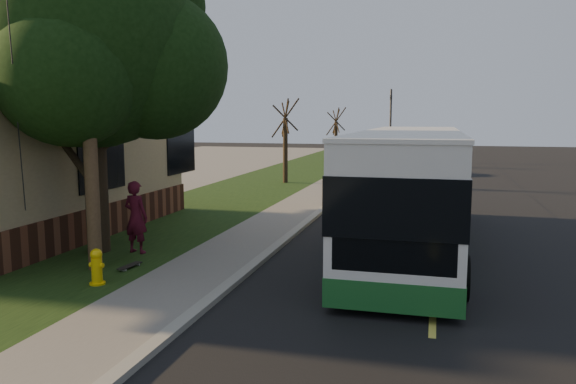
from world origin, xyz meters
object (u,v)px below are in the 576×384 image
Objects in this scene: skateboard_main at (130,266)px; distant_car at (401,161)px; utility_pole at (86,60)px; transit_bus at (410,186)px; bare_tree_far at (336,137)px; bare_tree_near at (285,142)px; traffic_signal at (391,120)px; skateboarder at (136,217)px; leafy_tree at (94,45)px; fire_hydrant at (97,267)px.

distant_car is (4.53, 23.24, 0.68)m from skateboard_main.
distant_car is (5.22, 23.51, -3.83)m from utility_pole.
transit_bus is at bearing 33.57° from skateboard_main.
skateboard_main is at bearing -89.22° from bare_tree_far.
bare_tree_near is 8.57m from distant_car.
skateboard_main is 0.16× the size of distant_car.
traffic_signal is at bearing 48.81° from bare_tree_far.
bare_tree_far reaches higher than skateboard_main.
traffic_signal is at bearing 84.58° from skateboard_main.
bare_tree_near is 2.38× the size of skateboarder.
bare_tree_near is 0.91× the size of distant_car.
skateboarder is at bearing -88.82° from bare_tree_near.
traffic_signal is 3.04× the size of skateboarder.
utility_pole is 12.37× the size of skateboard_main.
bare_tree_far is 7.48m from distant_car.
utility_pole is 1.16× the size of leafy_tree.
traffic_signal is at bearing 75.96° from bare_tree_near.
fire_hydrant is at bearing -59.33° from leafy_tree.
leafy_tree is at bearing -161.23° from transit_bus.
leafy_tree is (-0.87, 1.66, 0.54)m from utility_pole.
utility_pole is 1.65× the size of traffic_signal.
utility_pole is 24.38m from distant_car.
utility_pole is at bearing -89.34° from bare_tree_near.
fire_hydrant is at bearing -89.24° from bare_tree_far.
skateboarder is (-0.58, 2.59, 0.54)m from fire_hydrant.
traffic_signal reaches higher than transit_bus.
bare_tree_far is (0.31, 29.01, -2.63)m from utility_pole.
distant_car is at bearing -48.20° from bare_tree_far.
skateboarder is 2.47× the size of skateboard_main.
traffic_signal is 31.70m from skateboarder.
skateboard_main is 23.69m from distant_car.
fire_hydrant is 2.71m from skateboarder.
bare_tree_far is 27.43m from skateboarder.
traffic_signal is at bearing 81.53° from leafy_tree.
bare_tree_near reaches higher than transit_bus.
utility_pole reaches higher than bare_tree_far.
distant_car is at bearing -92.84° from skateboarder.
skateboard_main is at bearing -86.95° from bare_tree_near.
traffic_signal is (4.00, 16.00, 1.01)m from bare_tree_near.
distant_car reaches higher than skateboard_main.
fire_hydrant is 7.98m from transit_bus.
bare_tree_far is 0.35× the size of transit_bus.
bare_tree_near is 16.52m from traffic_signal.
skateboarder is 0.38× the size of distant_car.
transit_bus is (6.63, 4.20, -2.99)m from utility_pole.
utility_pole is 2.11× the size of bare_tree_near.
utility_pole reaches higher than transit_bus.
bare_tree_far is (0.50, 12.00, -0.15)m from bare_tree_near.
transit_bus reaches higher than skateboard_main.
skateboarder is at bearing 113.33° from skateboard_main.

